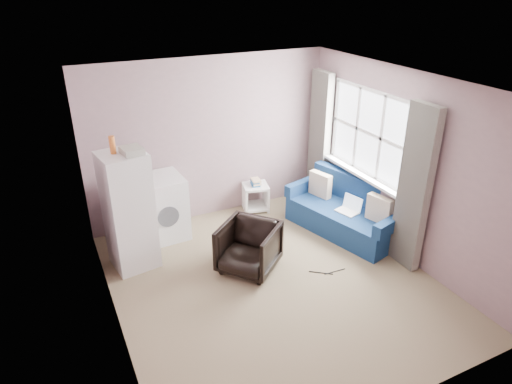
# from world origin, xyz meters

# --- Properties ---
(room) EXTENTS (3.84, 4.24, 2.54)m
(room) POSITION_xyz_m (0.02, 0.01, 1.25)
(room) COLOR #8C795B
(room) RESTS_ON ground
(armchair) EXTENTS (0.95, 0.95, 0.72)m
(armchair) POSITION_xyz_m (-0.15, 0.40, 0.36)
(armchair) COLOR black
(armchair) RESTS_ON ground
(fridge) EXTENTS (0.62, 0.62, 1.80)m
(fridge) POSITION_xyz_m (-1.48, 1.18, 0.80)
(fridge) COLOR white
(fridge) RESTS_ON ground
(washing_machine) EXTENTS (0.69, 0.70, 0.93)m
(washing_machine) POSITION_xyz_m (-0.94, 1.74, 0.49)
(washing_machine) COLOR white
(washing_machine) RESTS_ON ground
(side_table) EXTENTS (0.48, 0.48, 0.54)m
(side_table) POSITION_xyz_m (0.67, 1.89, 0.26)
(side_table) COLOR white
(side_table) RESTS_ON ground
(sofa) EXTENTS (1.24, 1.93, 0.79)m
(sofa) POSITION_xyz_m (1.62, 0.69, 0.29)
(sofa) COLOR navy
(sofa) RESTS_ON ground
(window_dressing) EXTENTS (0.17, 2.62, 2.18)m
(window_dressing) POSITION_xyz_m (1.78, 0.70, 1.11)
(window_dressing) COLOR white
(window_dressing) RESTS_ON ground
(floor_cables) EXTENTS (0.46, 0.20, 0.01)m
(floor_cables) POSITION_xyz_m (0.74, -0.13, 0.01)
(floor_cables) COLOR black
(floor_cables) RESTS_ON ground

